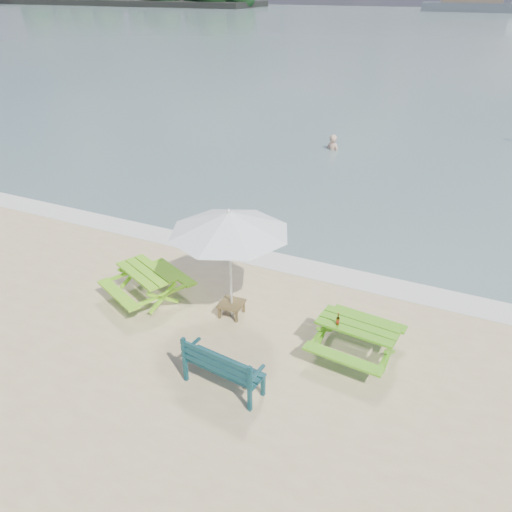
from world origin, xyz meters
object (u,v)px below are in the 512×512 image
at_px(patio_umbrella, 229,222).
at_px(park_bench, 224,375).
at_px(picnic_table_left, 147,285).
at_px(picnic_table_right, 356,340).
at_px(side_table, 232,309).
at_px(swimmer, 332,155).
at_px(beer_bottle, 338,321).

bearing_deg(patio_umbrella, park_bench, -66.07).
bearing_deg(picnic_table_left, park_bench, -31.55).
xyz_separation_m(picnic_table_right, park_bench, (-1.90, -1.88, -0.06)).
xyz_separation_m(picnic_table_right, patio_umbrella, (-2.81, 0.16, 1.90)).
distance_m(picnic_table_left, side_table, 2.07).
height_order(picnic_table_left, patio_umbrella, patio_umbrella).
distance_m(picnic_table_left, patio_umbrella, 2.80).
bearing_deg(picnic_table_right, picnic_table_left, -179.19).
distance_m(picnic_table_right, patio_umbrella, 3.40).
xyz_separation_m(side_table, swimmer, (-1.71, 12.91, -0.43)).
distance_m(park_bench, side_table, 2.24).
relative_size(picnic_table_left, park_bench, 1.42).
xyz_separation_m(patio_umbrella, beer_bottle, (2.45, -0.32, -1.44)).
xyz_separation_m(picnic_table_left, swimmer, (0.34, 13.14, -0.62)).
bearing_deg(patio_umbrella, side_table, 86.42).
xyz_separation_m(picnic_table_right, beer_bottle, (-0.36, -0.17, 0.46)).
distance_m(side_table, swimmer, 13.03).
bearing_deg(side_table, patio_umbrella, -93.58).
distance_m(picnic_table_right, beer_bottle, 0.61).
xyz_separation_m(picnic_table_left, park_bench, (2.96, -1.82, -0.07)).
xyz_separation_m(park_bench, beer_bottle, (1.55, 1.72, 0.53)).
bearing_deg(park_bench, patio_umbrella, 113.93).
xyz_separation_m(side_table, beer_bottle, (2.45, -0.32, 0.64)).
relative_size(picnic_table_right, swimmer, 0.98).
bearing_deg(picnic_table_right, swimmer, 109.06).
bearing_deg(beer_bottle, picnic_table_right, 24.84).
distance_m(patio_umbrella, swimmer, 13.26).
bearing_deg(picnic_table_right, side_table, 176.76).
bearing_deg(picnic_table_right, beer_bottle, -155.16).
distance_m(picnic_table_right, swimmer, 13.84).
height_order(picnic_table_left, side_table, picnic_table_left).
relative_size(picnic_table_right, beer_bottle, 7.14).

